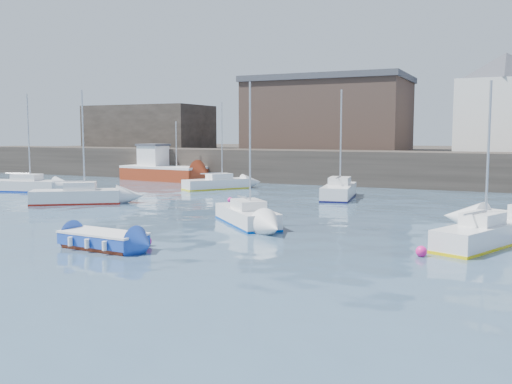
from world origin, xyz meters
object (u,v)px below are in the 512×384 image
at_px(blue_dinghy, 103,239).
at_px(buoy_far, 230,203).
at_px(buoy_near, 147,246).
at_px(sailboat_h, 217,183).
at_px(sailboat_e, 24,185).
at_px(sailboat_f, 339,191).
at_px(sailboat_b, 247,215).
at_px(buoy_mid, 421,256).
at_px(fishing_boat, 161,169).
at_px(sailboat_c, 479,235).
at_px(sailboat_a, 77,196).

height_order(blue_dinghy, buoy_far, blue_dinghy).
height_order(blue_dinghy, buoy_near, blue_dinghy).
bearing_deg(sailboat_h, buoy_far, -55.74).
xyz_separation_m(sailboat_e, sailboat_h, (12.81, 8.09, -0.03)).
bearing_deg(sailboat_f, sailboat_b, -93.78).
bearing_deg(buoy_mid, sailboat_f, 115.74).
height_order(fishing_boat, buoy_mid, fishing_boat).
bearing_deg(blue_dinghy, sailboat_e, 143.42).
xyz_separation_m(sailboat_b, sailboat_c, (10.99, -1.33, 0.05)).
relative_size(sailboat_a, sailboat_f, 0.96).
bearing_deg(sailboat_e, sailboat_h, 32.28).
xyz_separation_m(sailboat_e, buoy_near, (21.71, -14.02, -0.50)).
bearing_deg(sailboat_b, buoy_mid, -23.74).
height_order(fishing_boat, sailboat_h, sailboat_h).
bearing_deg(buoy_near, sailboat_e, 147.15).
bearing_deg(sailboat_c, buoy_mid, -124.38).
distance_m(buoy_near, buoy_mid, 10.78).
distance_m(fishing_boat, sailboat_f, 21.68).
distance_m(sailboat_c, sailboat_h, 27.01).
bearing_deg(blue_dinghy, buoy_mid, 18.21).
bearing_deg(sailboat_a, buoy_mid, -16.92).
height_order(blue_dinghy, sailboat_e, sailboat_e).
relative_size(fishing_boat, sailboat_f, 1.16).
relative_size(sailboat_b, sailboat_c, 1.06).
xyz_separation_m(sailboat_a, buoy_far, (8.75, 4.77, -0.51)).
bearing_deg(fishing_boat, sailboat_c, -36.27).
height_order(fishing_boat, sailboat_b, sailboat_b).
height_order(sailboat_a, buoy_near, sailboat_a).
relative_size(buoy_near, buoy_far, 1.12).
bearing_deg(sailboat_f, fishing_boat, 158.95).
height_order(sailboat_a, sailboat_h, sailboat_a).
bearing_deg(blue_dinghy, fishing_boat, 120.29).
bearing_deg(buoy_far, sailboat_a, -151.43).
bearing_deg(blue_dinghy, sailboat_c, 25.79).
bearing_deg(buoy_mid, sailboat_e, 160.55).
bearing_deg(sailboat_h, blue_dinghy, -71.78).
distance_m(sailboat_h, buoy_mid, 27.43).
height_order(fishing_boat, sailboat_f, sailboat_f).
xyz_separation_m(blue_dinghy, sailboat_a, (-11.15, 10.79, 0.13)).
bearing_deg(buoy_far, buoy_mid, -39.76).
relative_size(sailboat_h, buoy_near, 16.97).
distance_m(sailboat_c, buoy_mid, 3.30).
bearing_deg(buoy_near, sailboat_b, 79.07).
relative_size(sailboat_b, sailboat_h, 1.00).
height_order(blue_dinghy, sailboat_b, sailboat_b).
xyz_separation_m(sailboat_a, sailboat_f, (14.55, 10.23, 0.02)).
bearing_deg(sailboat_a, sailboat_f, 35.12).
bearing_deg(blue_dinghy, buoy_far, 98.76).
bearing_deg(sailboat_h, sailboat_f, -11.56).
relative_size(fishing_boat, sailboat_e, 1.17).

